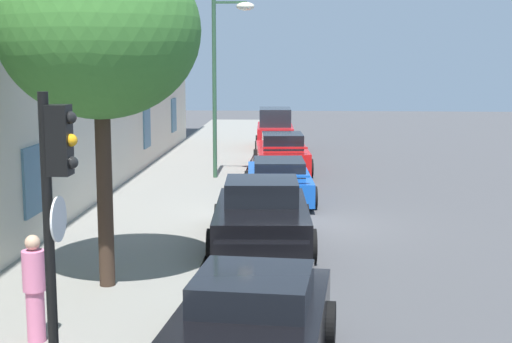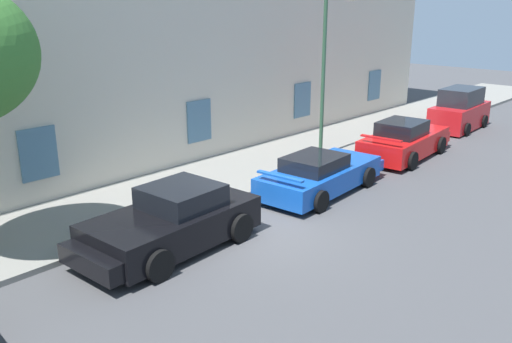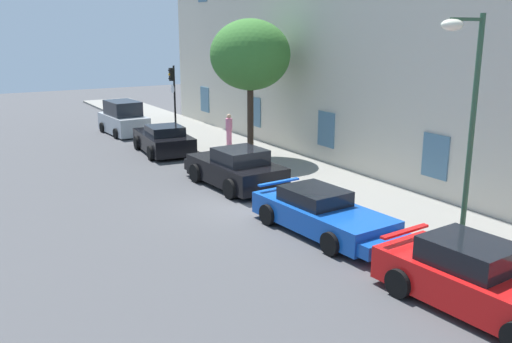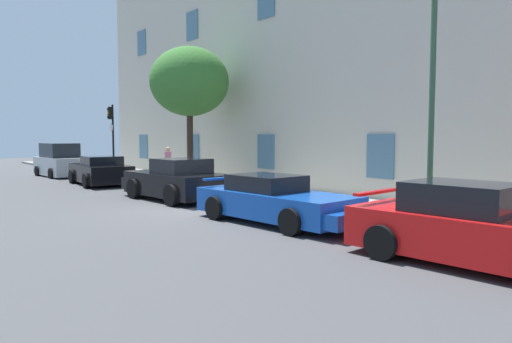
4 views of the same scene
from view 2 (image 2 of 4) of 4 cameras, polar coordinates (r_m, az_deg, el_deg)
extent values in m
plane|color=#444447|center=(14.14, 0.20, -6.18)|extent=(80.00, 80.00, 0.00)
cube|color=gray|center=(16.74, -9.40, -2.33)|extent=(60.00, 3.80, 0.14)
cube|color=slate|center=(16.36, -22.08, 1.75)|extent=(1.10, 0.06, 1.50)
cube|color=slate|center=(19.55, -6.06, 5.35)|extent=(1.10, 0.06, 1.50)
cube|color=slate|center=(23.85, 4.95, 7.58)|extent=(1.10, 0.06, 1.50)
cube|color=slate|center=(28.78, 12.46, 8.93)|extent=(1.10, 0.06, 1.50)
cube|color=black|center=(13.09, -8.83, -5.65)|extent=(4.30, 2.24, 0.79)
cube|color=black|center=(13.05, -7.93, -2.60)|extent=(1.76, 1.71, 0.52)
cube|color=black|center=(12.12, -15.43, -8.58)|extent=(1.35, 1.93, 0.43)
cylinder|color=black|center=(11.72, -10.28, -9.78)|extent=(0.73, 0.28, 0.72)
cylinder|color=black|center=(13.22, -16.00, -6.95)|extent=(0.73, 0.28, 0.72)
cylinder|color=black|center=(13.35, -1.67, -5.98)|extent=(0.73, 0.28, 0.72)
cylinder|color=black|center=(14.68, -7.61, -3.91)|extent=(0.73, 0.28, 0.72)
cube|color=#144CB2|center=(16.82, 6.82, -0.56)|extent=(4.69, 2.11, 0.65)
cube|color=black|center=(16.38, 6.24, 0.94)|extent=(1.93, 1.57, 0.43)
cube|color=#144CB2|center=(18.51, 10.17, 0.71)|extent=(1.48, 1.76, 0.36)
cube|color=#144CB2|center=(14.99, 2.55, -0.52)|extent=(0.26, 1.55, 0.06)
cylinder|color=black|center=(18.48, 6.80, 0.52)|extent=(0.66, 0.28, 0.64)
cylinder|color=black|center=(17.63, 11.77, -0.57)|extent=(0.66, 0.28, 0.64)
cylinder|color=black|center=(16.26, 1.40, -1.74)|extent=(0.66, 0.28, 0.64)
cylinder|color=black|center=(15.29, 6.79, -3.14)|extent=(0.66, 0.28, 0.64)
cube|color=red|center=(21.31, 15.47, 2.90)|extent=(4.64, 2.15, 0.76)
cube|color=black|center=(20.86, 15.24, 4.45)|extent=(1.91, 1.58, 0.54)
cube|color=red|center=(23.13, 17.42, 3.60)|extent=(1.48, 1.76, 0.42)
cube|color=red|center=(19.32, 13.14, 3.45)|extent=(0.28, 1.54, 0.06)
cylinder|color=black|center=(22.96, 14.76, 3.44)|extent=(0.68, 0.29, 0.66)
cylinder|color=black|center=(22.32, 18.98, 2.67)|extent=(0.68, 0.29, 0.66)
cylinder|color=black|center=(20.50, 11.54, 2.01)|extent=(0.68, 0.29, 0.66)
cylinder|color=black|center=(19.78, 16.19, 1.10)|extent=(0.68, 0.29, 0.66)
cube|color=red|center=(26.93, 20.76, 5.52)|extent=(3.89, 1.75, 1.08)
cube|color=#1E232B|center=(26.77, 20.98, 7.46)|extent=(2.35, 1.49, 0.77)
cylinder|color=black|center=(25.68, 21.44, 4.17)|extent=(0.60, 0.23, 0.59)
cylinder|color=black|center=(26.21, 18.21, 4.75)|extent=(0.60, 0.23, 0.59)
cylinder|color=black|center=(27.82, 23.03, 4.93)|extent=(0.60, 0.23, 0.59)
cylinder|color=black|center=(28.31, 20.01, 5.47)|extent=(0.60, 0.23, 0.59)
cylinder|color=#2D5138|center=(20.00, 7.15, 10.09)|extent=(0.14, 0.14, 6.02)
camera|label=1|loc=(12.55, -90.58, -6.99)|focal=52.16mm
camera|label=3|loc=(25.23, 44.57, 12.94)|focal=39.06mm
camera|label=4|loc=(22.72, 39.73, 4.95)|focal=33.52mm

